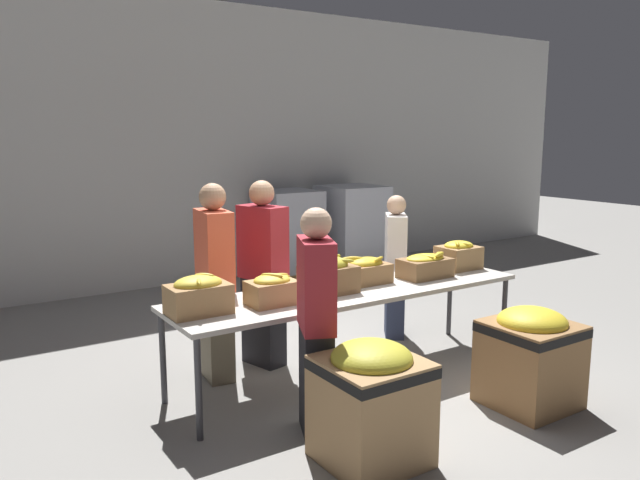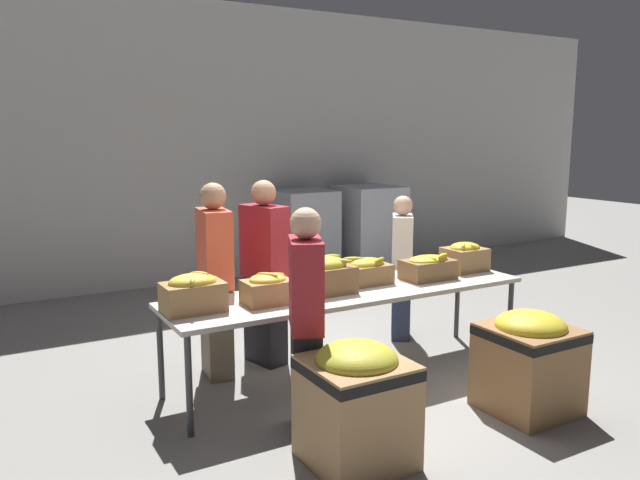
% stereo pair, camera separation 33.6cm
% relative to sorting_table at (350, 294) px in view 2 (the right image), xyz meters
% --- Properties ---
extents(ground_plane, '(30.00, 30.00, 0.00)m').
position_rel_sorting_table_xyz_m(ground_plane, '(0.00, 0.00, -0.77)').
color(ground_plane, gray).
extents(wall_back, '(16.00, 0.08, 4.00)m').
position_rel_sorting_table_xyz_m(wall_back, '(0.00, 4.22, 1.23)').
color(wall_back, silver).
rests_on(wall_back, ground_plane).
extents(sorting_table, '(3.30, 0.86, 0.81)m').
position_rel_sorting_table_xyz_m(sorting_table, '(0.00, 0.00, 0.00)').
color(sorting_table, beige).
rests_on(sorting_table, ground_plane).
extents(banana_box_0, '(0.46, 0.32, 0.31)m').
position_rel_sorting_table_xyz_m(banana_box_0, '(-1.41, 0.02, 0.20)').
color(banana_box_0, '#A37A4C').
rests_on(banana_box_0, sorting_table).
extents(banana_box_1, '(0.39, 0.28, 0.26)m').
position_rel_sorting_table_xyz_m(banana_box_1, '(-0.82, -0.06, 0.17)').
color(banana_box_1, '#A37A4C').
rests_on(banana_box_1, sorting_table).
extents(banana_box_2, '(0.45, 0.33, 0.32)m').
position_rel_sorting_table_xyz_m(banana_box_2, '(-0.24, 0.00, 0.20)').
color(banana_box_2, olive).
rests_on(banana_box_2, sorting_table).
extents(banana_box_3, '(0.43, 0.29, 0.26)m').
position_rel_sorting_table_xyz_m(banana_box_3, '(0.24, 0.10, 0.17)').
color(banana_box_3, olive).
rests_on(banana_box_3, sorting_table).
extents(banana_box_4, '(0.48, 0.31, 0.25)m').
position_rel_sorting_table_xyz_m(banana_box_4, '(0.85, -0.03, 0.16)').
color(banana_box_4, olive).
rests_on(banana_box_4, sorting_table).
extents(banana_box_5, '(0.39, 0.33, 0.30)m').
position_rel_sorting_table_xyz_m(banana_box_5, '(1.40, 0.09, 0.19)').
color(banana_box_5, '#A37A4C').
rests_on(banana_box_5, sorting_table).
extents(volunteer_0, '(0.29, 0.49, 1.75)m').
position_rel_sorting_table_xyz_m(volunteer_0, '(-1.01, 0.63, 0.10)').
color(volunteer_0, '#6B604C').
rests_on(volunteer_0, ground_plane).
extents(volunteer_1, '(0.38, 0.50, 1.66)m').
position_rel_sorting_table_xyz_m(volunteer_1, '(-0.83, -0.72, 0.06)').
color(volunteer_1, black).
rests_on(volunteer_1, ground_plane).
extents(volunteer_2, '(0.34, 0.51, 1.74)m').
position_rel_sorting_table_xyz_m(volunteer_2, '(-0.49, 0.71, 0.10)').
color(volunteer_2, black).
rests_on(volunteer_2, ground_plane).
extents(volunteer_3, '(0.40, 0.45, 1.52)m').
position_rel_sorting_table_xyz_m(volunteer_3, '(1.07, 0.67, -0.01)').
color(volunteer_3, '#2D3856').
rests_on(volunteer_3, ground_plane).
extents(donation_bin_0, '(0.64, 0.64, 0.83)m').
position_rel_sorting_table_xyz_m(donation_bin_0, '(-0.75, -1.26, -0.33)').
color(donation_bin_0, tan).
rests_on(donation_bin_0, ground_plane).
extents(donation_bin_1, '(0.65, 0.65, 0.81)m').
position_rel_sorting_table_xyz_m(donation_bin_1, '(0.86, -1.26, -0.34)').
color(donation_bin_1, olive).
rests_on(donation_bin_1, ground_plane).
extents(pallet_stack_0, '(0.98, 0.98, 1.35)m').
position_rel_sorting_table_xyz_m(pallet_stack_0, '(2.61, 3.55, -0.10)').
color(pallet_stack_0, olive).
rests_on(pallet_stack_0, ground_plane).
extents(pallet_stack_1, '(0.91, 0.91, 1.32)m').
position_rel_sorting_table_xyz_m(pallet_stack_1, '(1.49, 3.65, -0.11)').
color(pallet_stack_1, olive).
rests_on(pallet_stack_1, ground_plane).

